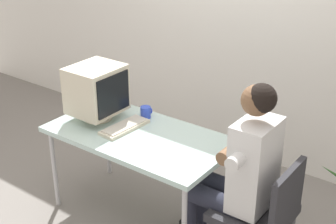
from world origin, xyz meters
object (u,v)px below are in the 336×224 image
(crt_monitor, at_px, (97,90))
(keyboard, at_px, (125,127))
(desk, at_px, (139,139))
(office_chair, at_px, (262,210))
(person_seated, at_px, (238,170))
(desk_mug, at_px, (146,112))

(crt_monitor, bearing_deg, keyboard, -1.75)
(desk, relative_size, crt_monitor, 3.20)
(desk, xyz_separation_m, keyboard, (-0.14, 0.00, 0.06))
(desk, distance_m, keyboard, 0.15)
(office_chair, relative_size, person_seated, 0.62)
(keyboard, height_order, office_chair, office_chair)
(crt_monitor, xyz_separation_m, desk_mug, (0.29, 0.24, -0.20))
(desk, relative_size, office_chair, 1.65)
(keyboard, distance_m, person_seated, 0.98)
(desk, xyz_separation_m, crt_monitor, (-0.42, 0.01, 0.29))
(office_chair, xyz_separation_m, desk_mug, (-1.16, 0.25, 0.29))
(desk_mug, bearing_deg, desk, -61.66)
(crt_monitor, height_order, keyboard, crt_monitor)
(crt_monitor, relative_size, office_chair, 0.51)
(desk, distance_m, crt_monitor, 0.52)
(desk_mug, bearing_deg, crt_monitor, -140.58)
(desk, bearing_deg, office_chair, -0.26)
(person_seated, bearing_deg, office_chair, 0.00)
(person_seated, bearing_deg, desk, 179.69)
(office_chair, bearing_deg, crt_monitor, 179.34)
(person_seated, bearing_deg, keyboard, 179.53)
(person_seated, relative_size, desk_mug, 14.45)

